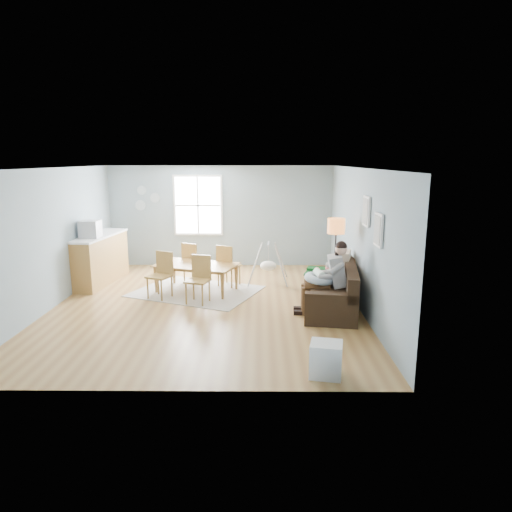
{
  "coord_description": "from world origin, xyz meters",
  "views": [
    {
      "loc": [
        1.06,
        -8.76,
        2.86
      ],
      "look_at": [
        0.99,
        -0.0,
        1.0
      ],
      "focal_mm": 32.0,
      "sensor_mm": 36.0,
      "label": 1
    }
  ],
  "objects_px": {
    "chair_nw": "(192,260)",
    "storage_cube": "(325,359)",
    "toddler": "(331,270)",
    "sofa": "(334,293)",
    "monitor": "(90,229)",
    "father": "(328,275)",
    "baby_swing": "(268,265)",
    "dining_table": "(196,278)",
    "counter": "(100,259)",
    "chair_ne": "(227,263)",
    "chair_se": "(199,276)",
    "chair_sw": "(162,272)",
    "floor_lamp": "(336,233)"
  },
  "relations": [
    {
      "from": "father",
      "to": "baby_swing",
      "type": "xyz_separation_m",
      "value": [
        -1.07,
        2.2,
        -0.32
      ]
    },
    {
      "from": "counter",
      "to": "monitor",
      "type": "distance_m",
      "value": 0.85
    },
    {
      "from": "dining_table",
      "to": "counter",
      "type": "relative_size",
      "value": 0.83
    },
    {
      "from": "sofa",
      "to": "floor_lamp",
      "type": "height_order",
      "value": "floor_lamp"
    },
    {
      "from": "baby_swing",
      "to": "dining_table",
      "type": "bearing_deg",
      "value": -154.24
    },
    {
      "from": "monitor",
      "to": "sofa",
      "type": "bearing_deg",
      "value": -15.96
    },
    {
      "from": "chair_sw",
      "to": "chair_ne",
      "type": "bearing_deg",
      "value": 31.66
    },
    {
      "from": "monitor",
      "to": "baby_swing",
      "type": "height_order",
      "value": "monitor"
    },
    {
      "from": "father",
      "to": "toddler",
      "type": "xyz_separation_m",
      "value": [
        0.13,
        0.5,
        -0.02
      ]
    },
    {
      "from": "chair_nw",
      "to": "monitor",
      "type": "relative_size",
      "value": 2.32
    },
    {
      "from": "chair_sw",
      "to": "chair_se",
      "type": "xyz_separation_m",
      "value": [
        0.83,
        -0.35,
        -0.0
      ]
    },
    {
      "from": "toddler",
      "to": "chair_ne",
      "type": "bearing_deg",
      "value": 148.1
    },
    {
      "from": "father",
      "to": "storage_cube",
      "type": "distance_m",
      "value": 2.62
    },
    {
      "from": "sofa",
      "to": "chair_nw",
      "type": "xyz_separation_m",
      "value": [
        -3.04,
        1.9,
        0.24
      ]
    },
    {
      "from": "storage_cube",
      "to": "toddler",
      "type": "bearing_deg",
      "value": 80.34
    },
    {
      "from": "chair_nw",
      "to": "dining_table",
      "type": "bearing_deg",
      "value": -75.88
    },
    {
      "from": "chair_se",
      "to": "floor_lamp",
      "type": "bearing_deg",
      "value": 1.7
    },
    {
      "from": "sofa",
      "to": "monitor",
      "type": "relative_size",
      "value": 5.48
    },
    {
      "from": "floor_lamp",
      "to": "chair_nw",
      "type": "bearing_deg",
      "value": 155.42
    },
    {
      "from": "chair_sw",
      "to": "sofa",
      "type": "bearing_deg",
      "value": -11.95
    },
    {
      "from": "chair_se",
      "to": "counter",
      "type": "distance_m",
      "value": 2.94
    },
    {
      "from": "toddler",
      "to": "chair_ne",
      "type": "height_order",
      "value": "toddler"
    },
    {
      "from": "monitor",
      "to": "baby_swing",
      "type": "bearing_deg",
      "value": 6.01
    },
    {
      "from": "father",
      "to": "chair_se",
      "type": "bearing_deg",
      "value": 164.69
    },
    {
      "from": "monitor",
      "to": "toddler",
      "type": "bearing_deg",
      "value": -13.9
    },
    {
      "from": "father",
      "to": "chair_ne",
      "type": "bearing_deg",
      "value": 137.7
    },
    {
      "from": "father",
      "to": "monitor",
      "type": "relative_size",
      "value": 3.38
    },
    {
      "from": "chair_sw",
      "to": "chair_se",
      "type": "bearing_deg",
      "value": -22.52
    },
    {
      "from": "storage_cube",
      "to": "baby_swing",
      "type": "xyz_separation_m",
      "value": [
        -0.68,
        4.74,
        0.19
      ]
    },
    {
      "from": "chair_se",
      "to": "storage_cube",
      "type": "bearing_deg",
      "value": -56.82
    },
    {
      "from": "storage_cube",
      "to": "chair_ne",
      "type": "height_order",
      "value": "chair_ne"
    },
    {
      "from": "floor_lamp",
      "to": "storage_cube",
      "type": "distance_m",
      "value": 3.57
    },
    {
      "from": "toddler",
      "to": "chair_ne",
      "type": "xyz_separation_m",
      "value": [
        -2.15,
        1.34,
        -0.17
      ]
    },
    {
      "from": "storage_cube",
      "to": "monitor",
      "type": "xyz_separation_m",
      "value": [
        -4.67,
        4.32,
        1.1
      ]
    },
    {
      "from": "toddler",
      "to": "floor_lamp",
      "type": "distance_m",
      "value": 0.75
    },
    {
      "from": "floor_lamp",
      "to": "storage_cube",
      "type": "relative_size",
      "value": 3.52
    },
    {
      "from": "chair_nw",
      "to": "storage_cube",
      "type": "bearing_deg",
      "value": -62.38
    },
    {
      "from": "monitor",
      "to": "chair_ne",
      "type": "bearing_deg",
      "value": 0.99
    },
    {
      "from": "floor_lamp",
      "to": "dining_table",
      "type": "bearing_deg",
      "value": 167.13
    },
    {
      "from": "sofa",
      "to": "father",
      "type": "distance_m",
      "value": 0.55
    },
    {
      "from": "chair_se",
      "to": "monitor",
      "type": "xyz_separation_m",
      "value": [
        -2.56,
        1.1,
        0.79
      ]
    },
    {
      "from": "dining_table",
      "to": "baby_swing",
      "type": "distance_m",
      "value": 1.78
    },
    {
      "from": "sofa",
      "to": "monitor",
      "type": "bearing_deg",
      "value": 164.04
    },
    {
      "from": "dining_table",
      "to": "counter",
      "type": "bearing_deg",
      "value": -179.19
    },
    {
      "from": "storage_cube",
      "to": "chair_se",
      "type": "bearing_deg",
      "value": 123.18
    },
    {
      "from": "toddler",
      "to": "monitor",
      "type": "bearing_deg",
      "value": 166.1
    },
    {
      "from": "chair_se",
      "to": "toddler",
      "type": "bearing_deg",
      "value": -3.99
    },
    {
      "from": "chair_ne",
      "to": "monitor",
      "type": "xyz_separation_m",
      "value": [
        -3.04,
        -0.05,
        0.78
      ]
    },
    {
      "from": "chair_ne",
      "to": "storage_cube",
      "type": "bearing_deg",
      "value": -69.57
    },
    {
      "from": "floor_lamp",
      "to": "counter",
      "type": "relative_size",
      "value": 0.81
    }
  ]
}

